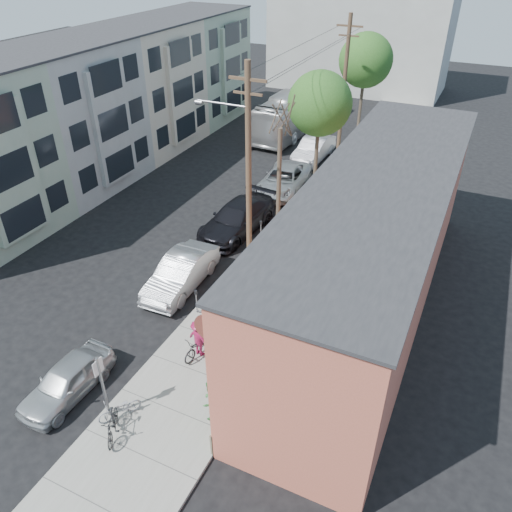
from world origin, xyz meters
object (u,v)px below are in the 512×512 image
at_px(cyclist, 199,338).
at_px(parked_bike_b, 120,409).
at_px(car_1, 181,273).
at_px(parking_meter_near, 196,298).
at_px(tree_leafy_mid, 320,104).
at_px(car_2, 237,219).
at_px(bus, 296,111).
at_px(patron_green, 211,400).
at_px(car_0, 67,380).
at_px(parking_meter_far, 261,228).
at_px(car_3, 284,179).
at_px(patio_chair_b, 225,401).
at_px(patron_grey, 220,388).
at_px(patio_chair_a, 235,382).
at_px(parked_bike_a, 112,425).
at_px(sign_post, 102,382).
at_px(car_4, 313,149).
at_px(tree_bare, 279,184).
at_px(utility_pole_near, 247,165).
at_px(tree_leafy_far, 366,61).

relative_size(cyclist, parked_bike_b, 1.10).
bearing_deg(car_1, parked_bike_b, -75.30).
distance_m(parking_meter_near, tree_leafy_mid, 14.92).
relative_size(car_2, bus, 0.48).
xyz_separation_m(patron_green, cyclist, (-1.96, 2.54, 0.02)).
distance_m(tree_leafy_mid, car_0, 20.90).
height_order(parking_meter_far, car_1, car_1).
xyz_separation_m(parking_meter_far, car_2, (-1.78, 0.57, -0.14)).
relative_size(parking_meter_far, car_2, 0.21).
bearing_deg(car_3, parking_meter_far, -82.28).
distance_m(patio_chair_b, car_3, 18.68).
bearing_deg(patron_grey, car_2, -145.24).
bearing_deg(patio_chair_a, parked_bike_a, -126.04).
height_order(parking_meter_near, tree_leafy_mid, tree_leafy_mid).
height_order(sign_post, car_2, sign_post).
bearing_deg(parked_bike_b, tree_leafy_mid, 123.32).
height_order(parking_meter_far, bus, bus).
xyz_separation_m(car_1, bus, (-3.32, 23.49, 0.87)).
xyz_separation_m(parking_meter_far, car_0, (-2.01, -12.87, -0.30)).
height_order(patron_green, car_4, patron_green).
xyz_separation_m(tree_bare, car_0, (-2.56, -13.97, -2.56)).
relative_size(patio_chair_b, parked_bike_b, 0.56).
distance_m(utility_pole_near, patron_grey, 10.75).
bearing_deg(sign_post, patron_grey, 30.38).
bearing_deg(car_1, parking_meter_far, 69.53).
bearing_deg(car_4, parked_bike_b, -83.54).
distance_m(parked_bike_a, car_2, 14.53).
distance_m(patio_chair_b, car_2, 12.97).
bearing_deg(tree_leafy_far, patio_chair_a, -83.60).
bearing_deg(tree_leafy_mid, car_2, -109.37).
xyz_separation_m(parking_meter_near, parked_bike_a, (0.78, -6.86, -0.33)).
bearing_deg(utility_pole_near, car_1, -118.93).
xyz_separation_m(tree_bare, parked_bike_a, (0.23, -14.83, -2.60)).
xyz_separation_m(sign_post, car_4, (-1.55, 25.74, -1.00)).
bearing_deg(parking_meter_far, tree_bare, 63.39).
relative_size(tree_bare, patron_grey, 3.15).
distance_m(utility_pole_near, tree_bare, 3.69).
height_order(car_1, bus, bus).
bearing_deg(patron_grey, utility_pole_near, -149.52).
height_order(parked_bike_b, car_1, car_1).
bearing_deg(car_1, tree_leafy_mid, 77.45).
height_order(patio_chair_b, bus, bus).
height_order(tree_bare, parked_bike_b, tree_bare).
bearing_deg(patron_green, bus, -158.84).
distance_m(parked_bike_a, car_1, 8.78).
bearing_deg(parking_meter_far, patio_chair_b, -71.45).
bearing_deg(car_2, patron_grey, -59.70).
bearing_deg(patio_chair_b, parking_meter_near, 154.30).
bearing_deg(patron_grey, cyclist, -124.32).
height_order(tree_bare, patio_chair_a, tree_bare).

